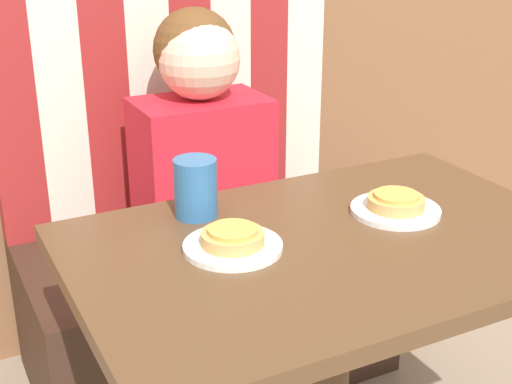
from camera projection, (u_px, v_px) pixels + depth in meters
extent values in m
cube|color=#382319|center=(206.00, 305.00, 2.10)|extent=(1.01, 0.57, 0.43)
cube|color=maroon|center=(11.00, 107.00, 1.90)|extent=(0.13, 0.08, 0.77)
cube|color=beige|center=(59.00, 101.00, 1.95)|extent=(0.13, 0.08, 0.77)
cube|color=maroon|center=(104.00, 96.00, 2.00)|extent=(0.13, 0.08, 0.77)
cube|color=beige|center=(147.00, 91.00, 2.06)|extent=(0.13, 0.08, 0.77)
cube|color=maroon|center=(188.00, 86.00, 2.11)|extent=(0.13, 0.08, 0.77)
cube|color=beige|center=(227.00, 82.00, 2.16)|extent=(0.13, 0.08, 0.77)
cube|color=maroon|center=(263.00, 78.00, 2.22)|extent=(0.13, 0.08, 0.77)
cube|color=beige|center=(299.00, 73.00, 2.27)|extent=(0.13, 0.08, 0.77)
cube|color=brown|center=(331.00, 247.00, 1.39)|extent=(1.01, 0.66, 0.03)
cube|color=red|center=(202.00, 172.00, 1.95)|extent=(0.35, 0.22, 0.41)
sphere|color=beige|center=(199.00, 59.00, 1.83)|extent=(0.21, 0.21, 0.21)
sphere|color=brown|center=(195.00, 49.00, 1.85)|extent=(0.22, 0.22, 0.22)
cylinder|color=white|center=(233.00, 247.00, 1.34)|extent=(0.19, 0.19, 0.01)
cylinder|color=white|center=(395.00, 210.00, 1.50)|extent=(0.19, 0.19, 0.01)
cylinder|color=tan|center=(233.00, 238.00, 1.34)|extent=(0.12, 0.12, 0.02)
cylinder|color=gold|center=(233.00, 230.00, 1.33)|extent=(0.09, 0.09, 0.01)
cylinder|color=tan|center=(396.00, 202.00, 1.50)|extent=(0.12, 0.12, 0.02)
cylinder|color=gold|center=(397.00, 195.00, 1.49)|extent=(0.09, 0.09, 0.01)
cylinder|color=#2D669E|center=(196.00, 188.00, 1.47)|extent=(0.09, 0.09, 0.12)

